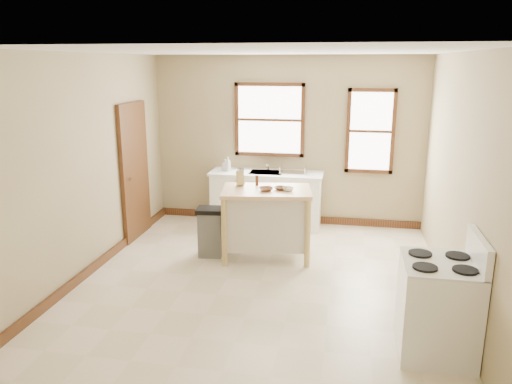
% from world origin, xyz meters
% --- Properties ---
extents(floor, '(5.00, 5.00, 0.00)m').
position_xyz_m(floor, '(0.00, 0.00, 0.00)').
color(floor, beige).
rests_on(floor, ground).
extents(ceiling, '(5.00, 5.00, 0.00)m').
position_xyz_m(ceiling, '(0.00, 0.00, 2.80)').
color(ceiling, white).
rests_on(ceiling, ground).
extents(wall_back, '(4.50, 0.04, 2.80)m').
position_xyz_m(wall_back, '(0.00, 2.50, 1.40)').
color(wall_back, tan).
rests_on(wall_back, ground).
extents(wall_left, '(0.04, 5.00, 2.80)m').
position_xyz_m(wall_left, '(-2.25, 0.00, 1.40)').
color(wall_left, tan).
rests_on(wall_left, ground).
extents(wall_right, '(0.04, 5.00, 2.80)m').
position_xyz_m(wall_right, '(2.25, 0.00, 1.40)').
color(wall_right, tan).
rests_on(wall_right, ground).
extents(window_main, '(1.17, 0.06, 1.22)m').
position_xyz_m(window_main, '(-0.30, 2.48, 1.75)').
color(window_main, '#3F1A11').
rests_on(window_main, wall_back).
extents(window_side, '(0.77, 0.06, 1.37)m').
position_xyz_m(window_side, '(1.35, 2.48, 1.60)').
color(window_side, '#3F1A11').
rests_on(window_side, wall_back).
extents(door_left, '(0.06, 0.90, 2.10)m').
position_xyz_m(door_left, '(-2.21, 1.30, 1.05)').
color(door_left, '#3F1A11').
rests_on(door_left, ground).
extents(baseboard_back, '(4.50, 0.04, 0.12)m').
position_xyz_m(baseboard_back, '(0.00, 2.47, 0.06)').
color(baseboard_back, '#3F1A11').
rests_on(baseboard_back, ground).
extents(baseboard_left, '(0.04, 5.00, 0.12)m').
position_xyz_m(baseboard_left, '(-2.22, 0.00, 0.06)').
color(baseboard_left, '#3F1A11').
rests_on(baseboard_left, ground).
extents(sink_counter, '(1.86, 0.62, 0.92)m').
position_xyz_m(sink_counter, '(-0.30, 2.20, 0.46)').
color(sink_counter, white).
rests_on(sink_counter, ground).
extents(faucet, '(0.03, 0.03, 0.22)m').
position_xyz_m(faucet, '(-0.30, 2.38, 1.03)').
color(faucet, silver).
rests_on(faucet, sink_counter).
extents(soap_bottle_a, '(0.12, 0.12, 0.23)m').
position_xyz_m(soap_bottle_a, '(-0.95, 2.18, 1.04)').
color(soap_bottle_a, '#B2B2B2').
rests_on(soap_bottle_a, sink_counter).
extents(soap_bottle_b, '(0.11, 0.11, 0.19)m').
position_xyz_m(soap_bottle_b, '(-0.99, 2.20, 1.02)').
color(soap_bottle_b, '#B2B2B2').
rests_on(soap_bottle_b, sink_counter).
extents(dish_rack, '(0.47, 0.39, 0.11)m').
position_xyz_m(dish_rack, '(0.14, 2.22, 0.97)').
color(dish_rack, silver).
rests_on(dish_rack, sink_counter).
extents(kitchen_island, '(1.31, 0.94, 0.99)m').
position_xyz_m(kitchen_island, '(-0.07, 0.80, 0.50)').
color(kitchen_island, '#D5B47D').
rests_on(kitchen_island, ground).
extents(knife_block, '(0.13, 0.13, 0.20)m').
position_xyz_m(knife_block, '(-0.46, 0.93, 1.09)').
color(knife_block, tan).
rests_on(knife_block, kitchen_island).
extents(pepper_grinder, '(0.05, 0.05, 0.15)m').
position_xyz_m(pepper_grinder, '(-0.23, 0.99, 1.07)').
color(pepper_grinder, '#431F12').
rests_on(pepper_grinder, kitchen_island).
extents(bowl_a, '(0.26, 0.26, 0.05)m').
position_xyz_m(bowl_a, '(-0.06, 0.71, 1.02)').
color(bowl_a, brown).
rests_on(bowl_a, kitchen_island).
extents(bowl_b, '(0.23, 0.23, 0.04)m').
position_xyz_m(bowl_b, '(0.13, 0.81, 1.01)').
color(bowl_b, brown).
rests_on(bowl_b, kitchen_island).
extents(bowl_c, '(0.17, 0.17, 0.05)m').
position_xyz_m(bowl_c, '(0.24, 0.77, 1.02)').
color(bowl_c, white).
rests_on(bowl_c, kitchen_island).
extents(trash_bin, '(0.39, 0.34, 0.71)m').
position_xyz_m(trash_bin, '(-0.85, 0.71, 0.35)').
color(trash_bin, '#5D5D5B').
rests_on(trash_bin, ground).
extents(gas_stove, '(0.73, 0.74, 1.18)m').
position_xyz_m(gas_stove, '(1.90, -1.26, 0.59)').
color(gas_stove, white).
rests_on(gas_stove, ground).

